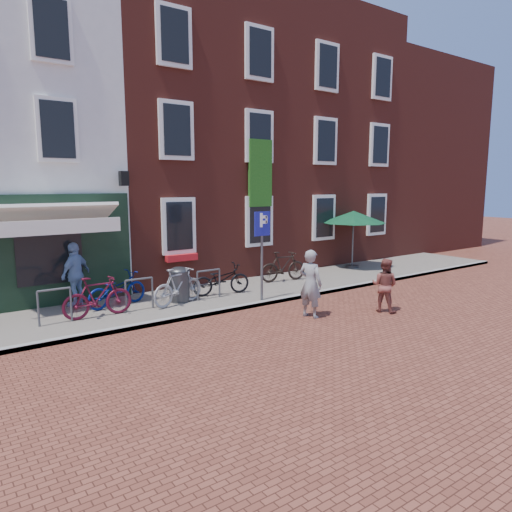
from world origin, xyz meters
TOP-DOWN VIEW (x-y plane):
  - ground at (0.00, 0.00)m, footprint 80.00×80.00m
  - sidewalk at (1.00, 1.50)m, footprint 24.00×3.00m
  - building_brick_mid at (2.00, 7.00)m, footprint 6.00×8.00m
  - building_brick_right at (8.00, 7.00)m, footprint 6.00×8.00m
  - filler_right at (14.50, 7.00)m, footprint 7.00×8.00m
  - litter_bin at (-0.28, 1.43)m, footprint 0.55×0.55m
  - parking_sign at (1.62, 0.24)m, footprint 0.50×0.08m
  - parasol at (7.38, 2.27)m, footprint 2.42×2.42m
  - woman at (1.81, -1.51)m, footprint 0.56×0.70m
  - boy at (3.68, -2.25)m, footprint 0.74×0.82m
  - cafe_person at (-2.66, 2.60)m, footprint 1.03×0.90m
  - bicycle_1 at (-2.54, 1.19)m, footprint 1.65×0.49m
  - bicycle_2 at (-1.82, 1.91)m, footprint 1.79×1.00m
  - bicycle_3 at (-0.46, 1.13)m, footprint 1.71×0.89m
  - bicycle_4 at (1.05, 1.43)m, footprint 1.78×0.90m
  - bicycle_5 at (3.66, 1.84)m, footprint 1.70×0.73m

SIDE VIEW (x-z plane):
  - ground at x=0.00m, z-range 0.00..0.00m
  - sidewalk at x=1.00m, z-range 0.00..0.10m
  - bicycle_2 at x=-1.82m, z-range 0.10..0.99m
  - bicycle_4 at x=1.05m, z-range 0.10..0.99m
  - bicycle_1 at x=-2.54m, z-range 0.10..1.09m
  - bicycle_3 at x=-0.46m, z-range 0.10..1.09m
  - bicycle_5 at x=3.66m, z-range 0.10..1.09m
  - litter_bin at x=-0.28m, z-range 0.12..1.13m
  - boy at x=3.68m, z-range 0.00..1.39m
  - woman at x=1.81m, z-range 0.00..1.68m
  - cafe_person at x=-2.66m, z-range 0.10..1.77m
  - parking_sign at x=1.62m, z-range 0.56..2.98m
  - parasol at x=7.38m, z-range 0.98..3.24m
  - filler_right at x=14.50m, z-range 0.00..9.00m
  - building_brick_mid at x=2.00m, z-range 0.00..10.00m
  - building_brick_right at x=8.00m, z-range 0.00..10.00m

